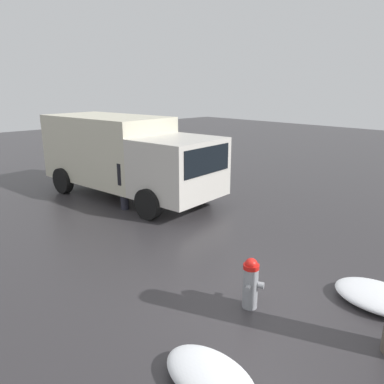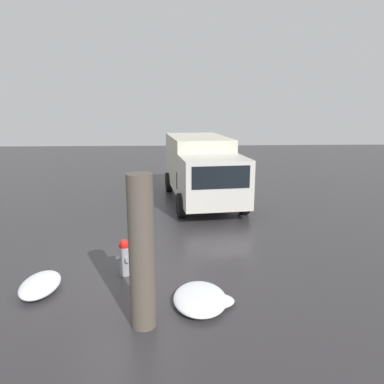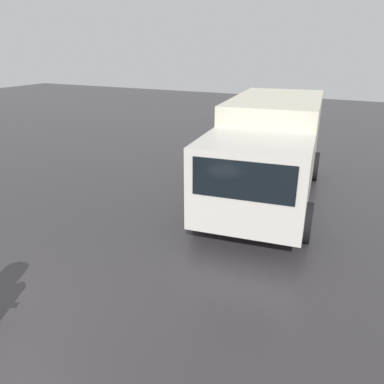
{
  "view_description": "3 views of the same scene",
  "coord_description": "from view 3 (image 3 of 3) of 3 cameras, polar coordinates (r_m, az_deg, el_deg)",
  "views": [
    {
      "loc": [
        -3.41,
        4.64,
        3.66
      ],
      "look_at": [
        3.42,
        -1.9,
        0.99
      ],
      "focal_mm": 35.0,
      "sensor_mm": 36.0,
      "label": 1
    },
    {
      "loc": [
        -8.5,
        -1.2,
        4.02
      ],
      "look_at": [
        3.63,
        -1.8,
        1.21
      ],
      "focal_mm": 35.0,
      "sensor_mm": 36.0,
      "label": 2
    },
    {
      "loc": [
        -2.67,
        -4.83,
        4.06
      ],
      "look_at": [
        4.17,
        -1.49,
        1.07
      ],
      "focal_mm": 35.0,
      "sensor_mm": 36.0,
      "label": 3
    }
  ],
  "objects": [
    {
      "name": "pedestrian",
      "position": [
        9.81,
        4.61,
        2.67
      ],
      "size": [
        0.36,
        0.36,
        1.67
      ],
      "rotation": [
        0.0,
        0.0,
        0.25
      ],
      "color": "#23232D",
      "rests_on": "ground_plane"
    },
    {
      "name": "delivery_truck",
      "position": [
        10.48,
        11.73,
        6.76
      ],
      "size": [
        6.88,
        3.25,
        2.7
      ],
      "rotation": [
        0.0,
        0.0,
        1.69
      ],
      "color": "beige",
      "rests_on": "ground_plane"
    }
  ]
}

